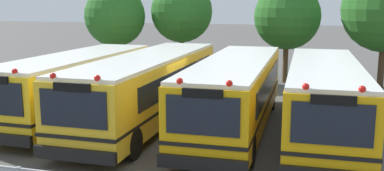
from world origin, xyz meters
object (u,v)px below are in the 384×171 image
at_px(school_bus_2, 235,91).
at_px(tree_1, 180,12).
at_px(tree_0, 115,15).
at_px(tree_2, 285,16).
at_px(school_bus_3, 324,97).
at_px(school_bus_0, 77,83).
at_px(school_bus_1, 149,86).

distance_m(school_bus_2, tree_1, 11.48).
height_order(tree_0, tree_2, tree_2).
xyz_separation_m(school_bus_3, tree_1, (-8.44, 10.07, 2.65)).
bearing_deg(tree_1, school_bus_0, -97.39).
xyz_separation_m(school_bus_2, school_bus_3, (3.17, -0.23, 0.00)).
xyz_separation_m(school_bus_2, tree_0, (-8.76, 8.19, 2.51)).
relative_size(school_bus_1, tree_2, 1.98).
height_order(school_bus_2, tree_1, tree_1).
height_order(school_bus_1, school_bus_3, school_bus_1).
xyz_separation_m(school_bus_1, tree_0, (-5.28, 8.08, 2.50)).
distance_m(school_bus_0, school_bus_2, 6.56).
distance_m(school_bus_0, school_bus_3, 9.73).
height_order(school_bus_1, tree_0, tree_0).
relative_size(school_bus_1, tree_0, 2.02).
bearing_deg(school_bus_0, tree_2, -124.00).
relative_size(school_bus_1, tree_1, 1.92).
bearing_deg(school_bus_3, school_bus_2, -5.81).
bearing_deg(school_bus_1, school_bus_2, 178.19).
xyz_separation_m(school_bus_1, tree_1, (-1.80, 9.73, 2.65)).
bearing_deg(school_bus_0, school_bus_1, -175.32).
height_order(school_bus_2, school_bus_3, school_bus_3).
xyz_separation_m(tree_0, tree_2, (9.67, 2.44, -0.03)).
relative_size(school_bus_1, school_bus_3, 1.13).
bearing_deg(tree_2, tree_0, -165.81).
height_order(school_bus_2, tree_0, tree_0).
bearing_deg(tree_1, school_bus_2, -61.81).
xyz_separation_m(school_bus_1, school_bus_2, (3.48, -0.11, -0.01)).
bearing_deg(school_bus_1, school_bus_3, 177.10).
bearing_deg(school_bus_1, tree_2, -112.60).
height_order(school_bus_0, school_bus_2, school_bus_2).
xyz_separation_m(school_bus_2, tree_2, (0.91, 10.64, 2.48)).
height_order(school_bus_3, tree_0, tree_0).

